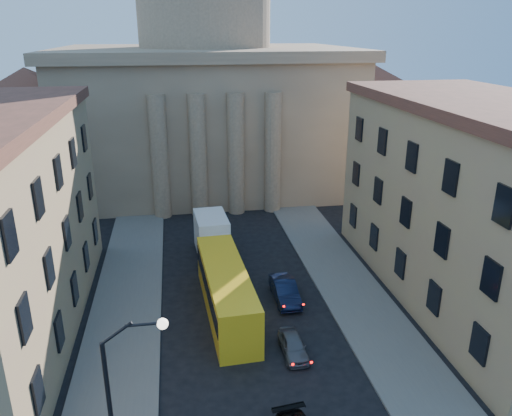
# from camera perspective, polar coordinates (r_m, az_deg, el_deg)

# --- Properties ---
(sidewalk_left) EXTENTS (5.00, 60.00, 0.15)m
(sidewalk_left) POSITION_cam_1_polar(r_m,az_deg,el_deg) (33.13, -15.42, -16.24)
(sidewalk_left) COLOR #5D5A55
(sidewalk_left) RESTS_ON ground
(sidewalk_right) EXTENTS (5.00, 60.00, 0.15)m
(sidewalk_right) POSITION_cam_1_polar(r_m,az_deg,el_deg) (35.29, 14.04, -13.63)
(sidewalk_right) COLOR #5D5A55
(sidewalk_right) RESTS_ON ground
(church) EXTENTS (68.02, 28.76, 36.60)m
(church) POSITION_cam_1_polar(r_m,az_deg,el_deg) (64.75, -5.63, 13.28)
(church) COLOR #856B52
(church) RESTS_ON ground
(building_right) EXTENTS (11.60, 26.60, 14.70)m
(building_right) POSITION_cam_1_polar(r_m,az_deg,el_deg) (39.22, 24.16, 0.59)
(building_right) COLOR #9D7B5C
(building_right) RESTS_ON ground
(street_lamp) EXTENTS (2.62, 0.44, 8.83)m
(street_lamp) POSITION_cam_1_polar(r_m,az_deg,el_deg) (21.92, -14.98, -20.38)
(street_lamp) COLOR black
(street_lamp) RESTS_ON ground
(car_right_far) EXTENTS (1.47, 3.59, 1.22)m
(car_right_far) POSITION_cam_1_polar(r_m,az_deg,el_deg) (32.26, 4.27, -15.39)
(car_right_far) COLOR #55565B
(car_right_far) RESTS_ON ground
(car_right_distant) EXTENTS (1.65, 4.65, 1.53)m
(car_right_distant) POSITION_cam_1_polar(r_m,az_deg,el_deg) (37.75, 3.33, -9.41)
(car_right_distant) COLOR black
(car_right_distant) RESTS_ON ground
(city_bus) EXTENTS (3.39, 12.25, 3.42)m
(city_bus) POSITION_cam_1_polar(r_m,az_deg,el_deg) (35.74, -3.44, -9.25)
(city_bus) COLOR yellow
(city_bus) RESTS_ON ground
(box_truck) EXTENTS (3.02, 6.84, 3.68)m
(box_truck) POSITION_cam_1_polar(r_m,az_deg,el_deg) (43.79, -4.92, -3.71)
(box_truck) COLOR silver
(box_truck) RESTS_ON ground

